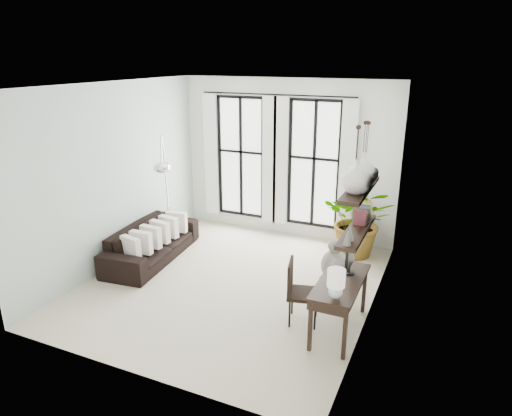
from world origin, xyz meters
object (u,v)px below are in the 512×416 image
Objects in this scene: buddha at (334,267)px; desk at (339,285)px; sofa at (152,242)px; desk_chair at (298,288)px; arc_lamp at (163,163)px; plant at (360,220)px.

desk is at bearing -73.11° from buddha.
desk_chair is (3.16, -0.92, 0.20)m from sofa.
arc_lamp reaches higher than desk_chair.
desk_chair is 1.21m from buddha.
desk is (0.28, -2.67, 0.02)m from plant.
arc_lamp reaches higher than desk.
desk is 1.33m from buddha.
buddha is (0.22, 1.18, -0.17)m from desk_chair.
desk_chair reaches higher than buddha.
plant is 1.51× the size of desk_chair.
arc_lamp is at bearing -158.48° from plant.
desk is 4.02m from arc_lamp.
desk is at bearing -20.26° from arc_lamp.
buddha is at bearing -2.12° from arc_lamp.
arc_lamp is 2.67× the size of buddha.
plant is 1.63× the size of buddha.
arc_lamp reaches higher than sofa.
plant is at bearing 69.65° from desk_chair.
buddha is at bearing 106.89° from desk.
desk_chair is at bearing 175.44° from desk.
sofa is 1.60× the size of plant.
arc_lamp is at bearing -20.96° from sofa.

